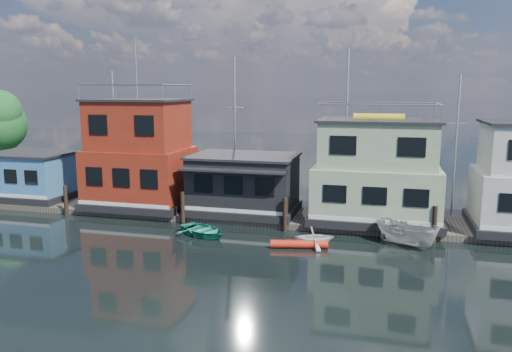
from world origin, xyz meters
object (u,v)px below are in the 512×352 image
(houseboat_dark, at_px, (244,184))
(red_kayak, at_px, (299,244))
(houseboat_green, at_px, (376,173))
(dinghy_teal, at_px, (204,230))
(houseboat_blue, at_px, (32,176))
(houseboat_red, at_px, (140,156))
(motorboat, at_px, (407,233))
(dinghy_white, at_px, (314,237))

(houseboat_dark, bearing_deg, red_kayak, -50.10)
(houseboat_green, relative_size, dinghy_teal, 2.36)
(houseboat_blue, xyz_separation_m, red_kayak, (22.47, -5.96, -1.97))
(red_kayak, bearing_deg, houseboat_red, 142.97)
(red_kayak, bearing_deg, houseboat_green, 43.58)
(houseboat_red, distance_m, houseboat_dark, 8.18)
(houseboat_dark, relative_size, motorboat, 1.85)
(red_kayak, bearing_deg, dinghy_teal, 159.46)
(houseboat_blue, height_order, houseboat_red, houseboat_red)
(houseboat_blue, relative_size, houseboat_green, 0.76)
(houseboat_red, bearing_deg, houseboat_green, 0.00)
(dinghy_teal, bearing_deg, dinghy_white, -64.46)
(houseboat_dark, bearing_deg, houseboat_green, 0.12)
(houseboat_red, xyz_separation_m, dinghy_teal, (6.83, -5.08, -3.74))
(houseboat_dark, height_order, dinghy_white, houseboat_dark)
(houseboat_green, xyz_separation_m, red_kayak, (-4.03, -5.96, -3.31))
(dinghy_teal, bearing_deg, houseboat_blue, 102.01)
(houseboat_dark, height_order, motorboat, houseboat_dark)
(houseboat_red, height_order, dinghy_teal, houseboat_red)
(houseboat_red, height_order, red_kayak, houseboat_red)
(houseboat_dark, relative_size, red_kayak, 2.26)
(houseboat_red, xyz_separation_m, motorboat, (18.90, -4.06, -3.33))
(houseboat_red, height_order, houseboat_dark, houseboat_red)
(houseboat_green, height_order, dinghy_white, houseboat_green)
(houseboat_blue, xyz_separation_m, houseboat_green, (26.50, 0.00, 1.34))
(houseboat_blue, xyz_separation_m, houseboat_red, (9.50, 0.00, 1.90))
(red_kayak, bearing_deg, motorboat, 5.39)
(houseboat_red, bearing_deg, dinghy_white, -21.92)
(houseboat_red, bearing_deg, houseboat_blue, -180.00)
(dinghy_white, distance_m, motorboat, 5.38)
(houseboat_dark, xyz_separation_m, motorboat, (10.90, -4.04, -1.65))
(dinghy_teal, bearing_deg, motorboat, -55.92)
(motorboat, bearing_deg, houseboat_red, 112.43)
(red_kayak, bearing_deg, houseboat_blue, 152.80)
(red_kayak, distance_m, dinghy_teal, 6.20)
(houseboat_red, relative_size, houseboat_green, 1.41)
(houseboat_blue, relative_size, red_kayak, 1.96)
(motorboat, bearing_deg, red_kayak, 142.29)
(houseboat_green, bearing_deg, red_kayak, -124.08)
(houseboat_blue, distance_m, red_kayak, 23.33)
(houseboat_green, bearing_deg, houseboat_blue, -180.00)
(houseboat_blue, xyz_separation_m, dinghy_white, (23.24, -5.53, -1.60))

